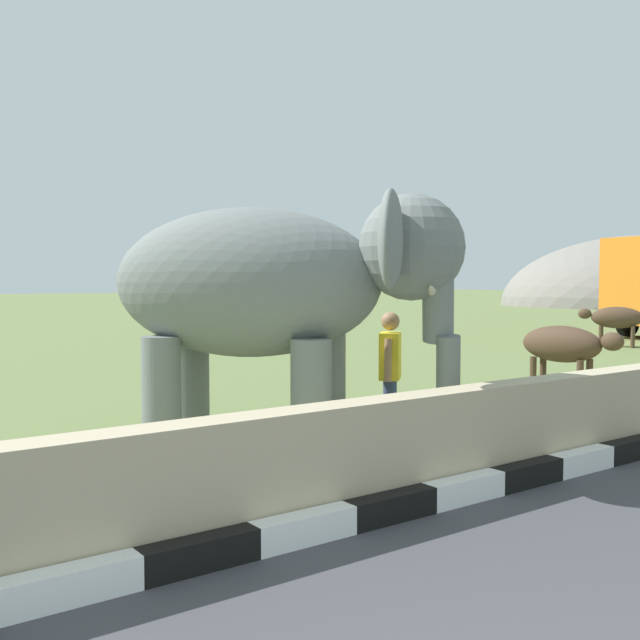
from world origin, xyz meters
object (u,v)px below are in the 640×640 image
(elephant, at_px, (277,288))
(cow_mid, at_px, (615,318))
(cow_near, at_px, (564,346))
(person_handler, at_px, (390,371))

(elephant, height_order, cow_mid, elephant)
(elephant, distance_m, cow_near, 6.94)
(person_handler, distance_m, cow_near, 5.36)
(elephant, xyz_separation_m, person_handler, (1.55, -0.18, -1.04))
(cow_mid, bearing_deg, person_handler, -157.57)
(person_handler, bearing_deg, cow_near, 13.08)
(elephant, bearing_deg, cow_near, 8.70)
(person_handler, relative_size, cow_near, 0.86)
(person_handler, xyz_separation_m, cow_mid, (14.43, 5.96, -0.06))
(cow_near, height_order, cow_mid, same)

